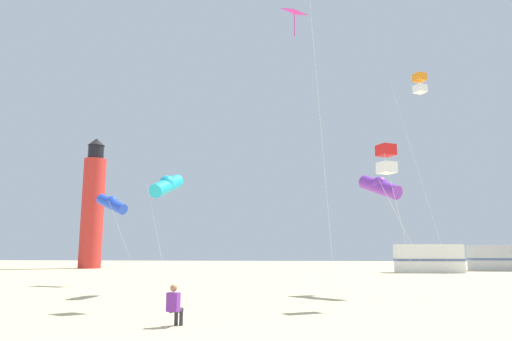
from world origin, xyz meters
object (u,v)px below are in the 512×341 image
(kite_tube_blue, at_px, (112,204))
(rv_van_white, at_px, (428,259))
(rv_van_silver, at_px, (500,258))
(kite_diamond_magenta, at_px, (297,25))
(lighthouse_distant, at_px, (93,206))
(kite_tube_violet, at_px, (380,186))
(kite_tube_cyan, at_px, (167,185))
(kite_flyer_standing, at_px, (175,304))
(kite_box_orange, at_px, (420,84))
(kite_box_scarlet, at_px, (386,159))

(kite_tube_blue, height_order, rv_van_white, kite_tube_blue)
(rv_van_silver, bearing_deg, rv_van_white, -144.03)
(kite_diamond_magenta, distance_m, kite_tube_blue, 16.96)
(lighthouse_distant, bearing_deg, kite_diamond_magenta, -53.46)
(kite_diamond_magenta, distance_m, kite_tube_violet, 8.79)
(kite_tube_cyan, bearing_deg, kite_tube_violet, 4.63)
(kite_diamond_magenta, xyz_separation_m, rv_van_white, (11.84, 29.80, -10.83))
(kite_tube_blue, bearing_deg, lighthouse_distant, 118.36)
(kite_tube_blue, xyz_separation_m, lighthouse_distant, (-15.26, 28.26, 2.68))
(kite_tube_blue, bearing_deg, kite_flyer_standing, -60.06)
(kite_diamond_magenta, height_order, kite_tube_violet, kite_diamond_magenta)
(kite_tube_violet, bearing_deg, kite_box_orange, 48.54)
(kite_box_orange, height_order, kite_box_scarlet, kite_box_orange)
(kite_tube_cyan, xyz_separation_m, rv_van_white, (18.62, 26.91, -4.02))
(kite_box_scarlet, relative_size, rv_van_white, 0.96)
(rv_van_white, bearing_deg, kite_tube_cyan, -125.92)
(kite_flyer_standing, xyz_separation_m, kite_tube_violet, (7.21, 10.43, 4.66))
(kite_flyer_standing, xyz_separation_m, lighthouse_distant, (-24.35, 44.05, 7.22))
(kite_tube_blue, distance_m, rv_van_white, 32.12)
(kite_box_orange, relative_size, kite_box_scarlet, 1.98)
(kite_diamond_magenta, xyz_separation_m, kite_box_orange, (6.86, 7.14, -0.50))
(kite_tube_cyan, distance_m, rv_van_silver, 42.59)
(lighthouse_distant, height_order, rv_van_silver, lighthouse_distant)
(kite_tube_cyan, height_order, kite_box_scarlet, kite_box_scarlet)
(rv_van_white, bearing_deg, rv_van_silver, 30.17)
(kite_box_orange, relative_size, kite_tube_blue, 2.10)
(lighthouse_distant, bearing_deg, kite_tube_violet, -46.81)
(kite_tube_cyan, bearing_deg, kite_tube_blue, 132.27)
(kite_tube_violet, distance_m, kite_box_scarlet, 5.12)
(rv_van_white, bearing_deg, kite_diamond_magenta, -112.91)
(kite_flyer_standing, xyz_separation_m, rv_van_silver, (24.02, 41.87, 0.78))
(lighthouse_distant, xyz_separation_m, rv_van_white, (39.54, -7.57, -6.45))
(kite_box_orange, relative_size, rv_van_silver, 1.87)
(kite_tube_violet, xyz_separation_m, kite_box_scarlet, (-0.40, -5.09, 0.39))
(kite_box_orange, bearing_deg, kite_box_scarlet, -111.80)
(lighthouse_distant, bearing_deg, kite_box_scarlet, -51.16)
(rv_van_white, distance_m, rv_van_silver, 10.35)
(kite_tube_blue, height_order, rv_van_silver, kite_tube_blue)
(rv_van_silver, bearing_deg, kite_diamond_magenta, -115.87)
(kite_box_orange, xyz_separation_m, rv_van_white, (4.98, 22.66, -10.34))
(kite_box_scarlet, bearing_deg, kite_diamond_magenta, 158.96)
(rv_van_white, bearing_deg, kite_tube_blue, -140.80)
(kite_diamond_magenta, height_order, rv_van_white, kite_diamond_magenta)
(kite_box_orange, distance_m, rv_van_white, 25.40)
(kite_tube_cyan, bearing_deg, kite_box_scarlet, -22.38)
(kite_tube_cyan, distance_m, kite_tube_blue, 8.41)
(kite_flyer_standing, height_order, kite_box_scarlet, kite_box_scarlet)
(kite_box_orange, height_order, kite_tube_cyan, kite_box_orange)
(kite_diamond_magenta, bearing_deg, rv_van_white, 68.33)
(kite_tube_violet, bearing_deg, kite_flyer_standing, -124.67)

